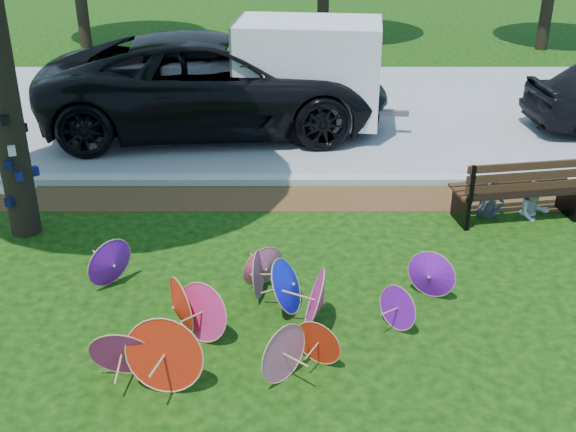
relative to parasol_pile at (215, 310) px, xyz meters
name	(u,v)px	position (x,y,z in m)	size (l,w,h in m)	color
ground	(243,367)	(0.35, -0.59, -0.36)	(90.00, 90.00, 0.00)	black
mulch_strip	(258,199)	(0.35, 3.91, -0.36)	(90.00, 1.00, 0.01)	#472D16
curb	(259,180)	(0.35, 4.61, -0.30)	(90.00, 0.30, 0.12)	#B7B5AD
street	(266,111)	(0.35, 8.76, -0.36)	(90.00, 8.00, 0.01)	gray
parasol_pile	(215,310)	(0.00, 0.00, 0.00)	(6.33, 2.55, 0.87)	#E16492
black_van	(216,83)	(-0.64, 7.52, 0.62)	(3.27, 7.10, 1.97)	black
cargo_trailer	(309,71)	(1.28, 7.38, 0.93)	(2.84, 1.80, 2.59)	white
park_bench	(516,186)	(4.41, 3.24, 0.16)	(2.01, 0.77, 1.05)	black
person_left	(493,179)	(4.06, 3.29, 0.27)	(0.46, 0.30, 1.27)	#3B4051
person_right	(537,183)	(4.76, 3.29, 0.19)	(0.54, 0.42, 1.11)	silver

